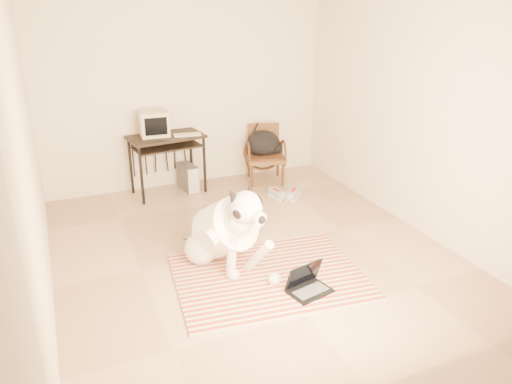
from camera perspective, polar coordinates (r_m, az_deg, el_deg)
floor at (r=5.46m, az=-0.86°, el=-6.46°), size 4.50×4.50×0.00m
wall_back at (r=7.06m, az=-7.97°, el=11.53°), size 4.50×0.00×4.50m
wall_front at (r=3.11m, az=14.85°, el=-2.45°), size 4.50×0.00×4.50m
wall_left at (r=4.63m, az=-24.60°, el=4.31°), size 0.00×4.50×4.50m
wall_right at (r=5.99m, az=17.31°, el=8.93°), size 0.00×4.50×4.50m
rug at (r=4.94m, az=1.52°, el=-9.64°), size 1.94×1.56×0.02m
dog at (r=4.96m, az=-3.52°, el=-4.46°), size 0.75×1.26×0.99m
laptop at (r=4.70m, az=5.90°, el=-10.45°), size 0.43×0.35×0.27m
computer_desk at (r=6.81m, az=-10.18°, el=5.40°), size 1.04×0.66×0.81m
crt_monitor at (r=6.80m, az=-11.58°, el=7.69°), size 0.39×0.37×0.33m
desk_keyboard at (r=6.75m, az=-7.85°, el=6.51°), size 0.37×0.18×0.02m
pc_tower at (r=7.04m, az=-7.75°, el=1.67°), size 0.21×0.41×0.37m
rattan_chair at (r=7.28m, az=1.04°, el=4.40°), size 0.66×0.64×0.81m
backpack at (r=7.27m, az=0.99°, el=5.48°), size 0.54×0.41×0.37m
sneaker_left at (r=6.77m, az=2.41°, el=-0.23°), size 0.15×0.31×0.10m
sneaker_right at (r=6.76m, az=4.29°, el=-0.26°), size 0.32×0.32×0.11m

